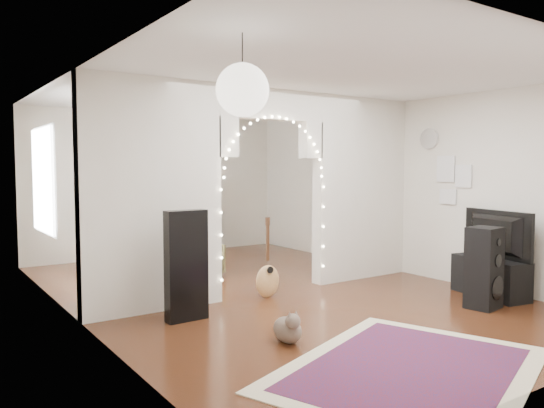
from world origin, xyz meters
TOP-DOWN VIEW (x-y plane):
  - floor at (0.00, 0.00)m, footprint 7.50×7.50m
  - ceiling at (0.00, 0.00)m, footprint 5.00×7.50m
  - wall_back at (0.00, 3.75)m, footprint 5.00×0.02m
  - wall_left at (-2.50, 0.00)m, footprint 0.02×7.50m
  - wall_right at (2.50, 0.00)m, footprint 0.02×7.50m
  - divider_wall at (0.00, 0.00)m, footprint 5.00×0.20m
  - fairy_lights at (0.00, -0.13)m, footprint 1.64×0.04m
  - window at (-2.47, 1.80)m, footprint 0.04×1.20m
  - wall_clock at (2.48, -0.60)m, footprint 0.03×0.31m
  - picture_frames at (2.48, -1.00)m, footprint 0.02×0.50m
  - paper_lantern at (-1.90, -2.40)m, footprint 0.40×0.40m
  - ceiling_fan at (0.00, 2.00)m, footprint 1.10×1.10m
  - area_rug at (-0.61, -2.94)m, footprint 2.87×2.52m
  - guitar_case at (-1.51, -0.58)m, footprint 0.47×0.16m
  - acoustic_guitar at (-0.21, -0.25)m, footprint 0.35×0.13m
  - tabby_cat at (-1.05, -1.83)m, footprint 0.31×0.53m
  - floor_speaker at (1.61, -2.13)m, footprint 0.42×0.38m
  - media_console at (2.20, -1.84)m, footprint 0.58×1.06m
  - tv at (2.20, -1.84)m, footprint 0.34×1.08m
  - bookcase at (0.30, 3.50)m, footprint 1.33×0.80m
  - dining_table at (-0.78, 2.27)m, footprint 1.23×0.85m
  - flower_vase at (-0.78, 2.27)m, footprint 0.19×0.19m
  - dining_chair_left at (-1.33, 0.91)m, footprint 0.52×0.53m
  - dining_chair_right at (-0.26, 1.48)m, footprint 0.60×0.62m

SIDE VIEW (x-z plane):
  - floor at x=0.00m, z-range 0.00..0.00m
  - area_rug at x=-0.61m, z-range 0.00..0.02m
  - tabby_cat at x=-1.05m, z-range -0.03..0.32m
  - dining_chair_left at x=-1.33m, z-range 0.00..0.48m
  - media_console at x=2.20m, z-range 0.00..0.50m
  - dining_chair_right at x=-0.26m, z-range 0.00..0.51m
  - acoustic_guitar at x=-0.21m, z-range -0.06..0.82m
  - floor_speaker at x=1.61m, z-range 0.00..0.97m
  - guitar_case at x=-1.51m, z-range 0.00..1.21m
  - bookcase at x=0.30m, z-range 0.00..1.34m
  - dining_table at x=-0.78m, z-range 0.30..1.06m
  - tv at x=2.20m, z-range 0.50..1.12m
  - flower_vase at x=-0.78m, z-range 0.76..0.95m
  - wall_back at x=0.00m, z-range 0.00..2.70m
  - wall_left at x=-2.50m, z-range 0.00..2.70m
  - wall_right at x=2.50m, z-range 0.00..2.70m
  - divider_wall at x=0.00m, z-range 0.07..2.77m
  - window at x=-2.47m, z-range 0.80..2.20m
  - picture_frames at x=2.48m, z-range 1.15..1.85m
  - fairy_lights at x=0.00m, z-range 0.75..2.35m
  - wall_clock at x=2.48m, z-range 1.95..2.25m
  - paper_lantern at x=-1.90m, z-range 2.05..2.45m
  - ceiling_fan at x=0.00m, z-range 2.25..2.55m
  - ceiling at x=0.00m, z-range 2.69..2.71m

